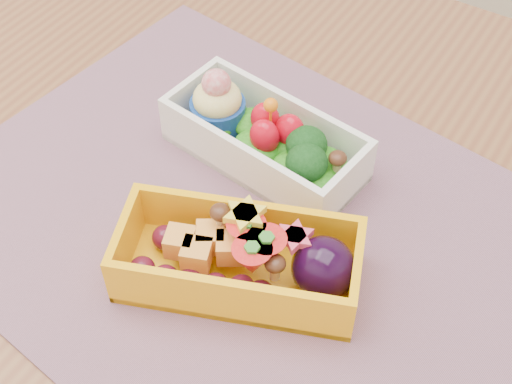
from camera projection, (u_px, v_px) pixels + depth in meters
The scene contains 4 objects.
table at pixel (225, 298), 0.65m from camera, with size 1.20×0.80×0.75m.
placemat at pixel (245, 224), 0.58m from camera, with size 0.49×0.38×0.00m, color #885D71.
bento_white at pixel (264, 138), 0.61m from camera, with size 0.18×0.10×0.07m.
bento_yellow at pixel (244, 259), 0.53m from camera, with size 0.19×0.14×0.06m.
Camera 1 is at (0.21, -0.29, 1.21)m, focal length 50.86 mm.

